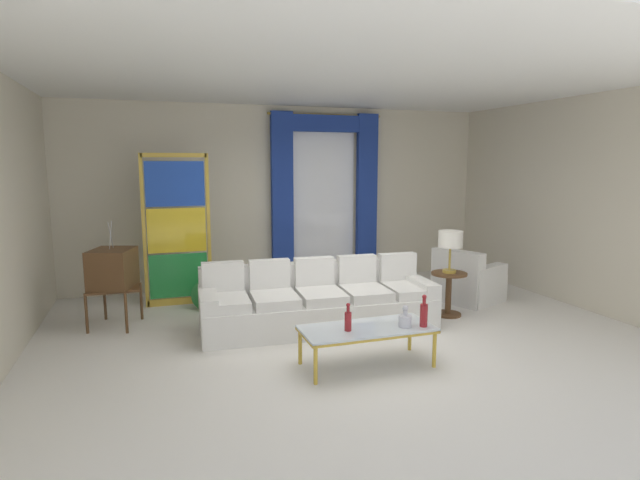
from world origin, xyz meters
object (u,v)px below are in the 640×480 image
Objects in this scene: bottle_amber_squat at (405,320)px; peacock_figurine at (208,296)px; coffee_table at (367,331)px; round_side_table at (449,290)px; stained_glass_divider at (177,233)px; bottle_blue_decanter at (424,314)px; vintage_tv at (113,270)px; couch_white_long at (317,303)px; bottle_crystal_tall at (348,320)px; table_lamp_brass at (450,241)px; armchair_white at (467,282)px.

bottle_amber_squat is 3.13m from peacock_figurine.
round_side_table is (1.76, 1.25, -0.02)m from coffee_table.
stained_glass_divider is at bearing 153.36° from round_side_table.
bottle_blue_decanter reaches higher than coffee_table.
peacock_figurine is at bearing 14.36° from vintage_tv.
bottle_blue_decanter is at bearing -37.52° from vintage_tv.
couch_white_long is 1.44m from bottle_crystal_tall.
table_lamp_brass is (3.09, -1.25, 0.81)m from peacock_figurine.
bottle_crystal_tall reaches higher than round_side_table.
bottle_blue_decanter is 0.25× the size of vintage_tv.
bottle_amber_squat is 3.75m from stained_glass_divider.
armchair_white is 0.48× the size of stained_glass_divider.
couch_white_long is 1.38m from coffee_table.
coffee_table is at bearing 163.59° from bottle_blue_decanter.
bottle_crystal_tall is 3.39m from stained_glass_divider.
armchair_white is (4.94, -0.41, -0.44)m from vintage_tv.
vintage_tv reaches higher than armchair_white.
armchair_white reaches higher than bottle_blue_decanter.
table_lamp_brass is at bearing -140.86° from armchair_white.
coffee_table is at bearing 10.35° from bottle_crystal_tall.
bottle_amber_squat is at bearing -56.40° from stained_glass_divider.
stained_glass_divider is 3.85m from table_lamp_brass.
round_side_table is (-0.66, -0.54, 0.07)m from armchair_white.
stained_glass_divider reaches higher than bottle_amber_squat.
couch_white_long is at bearing 112.32° from bottle_blue_decanter.
stained_glass_divider is at bearing 119.45° from coffee_table.
coffee_table is at bearing -60.55° from stained_glass_divider.
bottle_amber_squat is at bearing 164.20° from bottle_blue_decanter.
bottle_blue_decanter is 2.71m from armchair_white.
coffee_table is at bearing -144.54° from table_lamp_brass.
armchair_white is at bearing 34.70° from bottle_crystal_tall.
round_side_table is at bearing -140.86° from armchair_white.
armchair_white reaches higher than peacock_figurine.
armchair_white is at bearing 42.88° from bottle_amber_squat.
round_side_table is at bearing 33.11° from bottle_crystal_tall.
couch_white_long is 1.68m from bottle_blue_decanter.
coffee_table is 5.97× the size of bottle_amber_squat.
bottle_crystal_tall is 0.21× the size of vintage_tv.
bottle_amber_squat is at bearing -56.99° from peacock_figurine.
vintage_tv is at bearing 175.28° from armchair_white.
table_lamp_brass is at bearing 49.64° from bottle_blue_decanter.
round_side_table is (4.28, -0.94, -0.37)m from vintage_tv.
round_side_table is (3.09, -1.25, 0.14)m from peacock_figurine.
couch_white_long reaches higher than round_side_table.
vintage_tv is 1.27× the size of armchair_white.
bottle_crystal_tall is at bearing -64.25° from stained_glass_divider.
armchair_white is at bearing 46.35° from bottle_blue_decanter.
stained_glass_divider is 3.67× the size of peacock_figurine.
stained_glass_divider is (0.84, 0.78, 0.33)m from vintage_tv.
bottle_amber_squat reaches higher than round_side_table.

